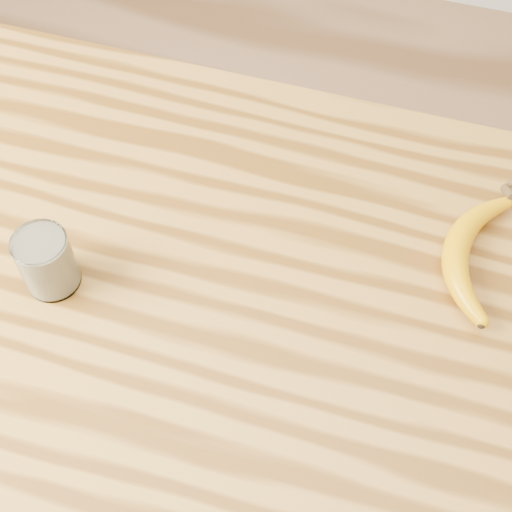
# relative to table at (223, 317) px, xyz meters

# --- Properties ---
(room) EXTENTS (4.04, 4.04, 2.70)m
(room) POSITION_rel_table_xyz_m (0.00, 0.00, 0.58)
(room) COLOR #8E6645
(room) RESTS_ON ground
(table) EXTENTS (1.20, 0.80, 0.90)m
(table) POSITION_rel_table_xyz_m (0.00, 0.00, 0.00)
(table) COLOR #A26E2A
(table) RESTS_ON ground
(smoothie_glass) EXTENTS (0.08, 0.08, 0.09)m
(smoothie_glass) POSITION_rel_table_xyz_m (-0.22, -0.08, 0.18)
(smoothie_glass) COLOR white
(smoothie_glass) RESTS_ON table
(banana) EXTENTS (0.13, 0.32, 0.04)m
(banana) POSITION_rel_table_xyz_m (0.31, 0.13, 0.15)
(banana) COLOR #D68F00
(banana) RESTS_ON table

